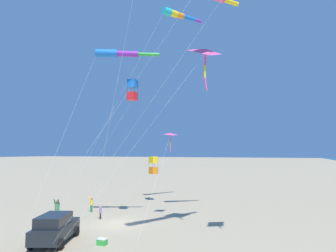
% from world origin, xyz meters
% --- Properties ---
extents(ground_plane, '(600.00, 600.00, 0.00)m').
position_xyz_m(ground_plane, '(0.00, 0.00, 0.00)').
color(ground_plane, tan).
extents(parked_car, '(3.28, 4.68, 1.85)m').
position_xyz_m(parked_car, '(-1.10, -5.91, 0.95)').
color(parked_car, black).
rests_on(parked_car, ground_plane).
extents(cooler_box, '(0.62, 0.42, 0.42)m').
position_xyz_m(cooler_box, '(2.04, -5.16, 0.21)').
color(cooler_box, green).
rests_on(cooler_box, ground_plane).
extents(person_adult_flyer, '(0.60, 0.68, 1.95)m').
position_xyz_m(person_adult_flyer, '(-5.22, -1.25, 1.06)').
color(person_adult_flyer, silver).
rests_on(person_adult_flyer, ground_plane).
extents(person_child_green_jacket, '(0.55, 0.48, 1.56)m').
position_xyz_m(person_child_green_jacket, '(-4.87, 3.10, 0.85)').
color(person_child_green_jacket, '#3D7F51').
rests_on(person_child_green_jacket, ground_plane).
extents(person_child_grey_jacket, '(0.43, 0.43, 1.22)m').
position_xyz_m(person_child_grey_jacket, '(-2.30, 0.91, 0.66)').
color(person_child_grey_jacket, '#232328').
rests_on(person_child_grey_jacket, ground_plane).
extents(kite_windsock_magenta_far_left, '(7.87, 14.60, 21.28)m').
position_xyz_m(kite_windsock_magenta_far_left, '(2.55, 7.73, 20.91)').
color(kite_windsock_magenta_far_left, '#1EB7C6').
rests_on(kite_windsock_magenta_far_left, ground_plane).
extents(kite_delta_yellow_midlevel, '(1.27, 7.34, 7.66)m').
position_xyz_m(kite_delta_yellow_midlevel, '(3.56, 2.92, 7.43)').
color(kite_delta_yellow_midlevel, '#EF4C93').
rests_on(kite_delta_yellow_midlevel, ground_plane).
extents(kite_windsock_blue_topmost, '(5.28, 9.39, 14.68)m').
position_xyz_m(kite_windsock_blue_topmost, '(0.01, -0.32, 14.30)').
color(kite_windsock_blue_topmost, blue).
rests_on(kite_windsock_blue_topmost, ground_plane).
extents(kite_box_checkered_midright, '(3.32, 7.51, 5.36)m').
position_xyz_m(kite_box_checkered_midright, '(-1.74, 10.83, 4.33)').
color(kite_box_checkered_midright, yellow).
rests_on(kite_box_checkered_midright, ground_plane).
extents(kite_box_teal_far_right, '(6.15, 2.70, 12.33)m').
position_xyz_m(kite_box_teal_far_right, '(0.60, 1.23, 11.40)').
color(kite_box_teal_far_right, blue).
rests_on(kite_box_teal_far_right, ground_plane).
extents(kite_delta_black_fish_shape, '(8.19, 8.63, 13.73)m').
position_xyz_m(kite_delta_black_fish_shape, '(7.90, -1.13, 13.14)').
color(kite_delta_black_fish_shape, '#EF4C93').
rests_on(kite_delta_black_fish_shape, ground_plane).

